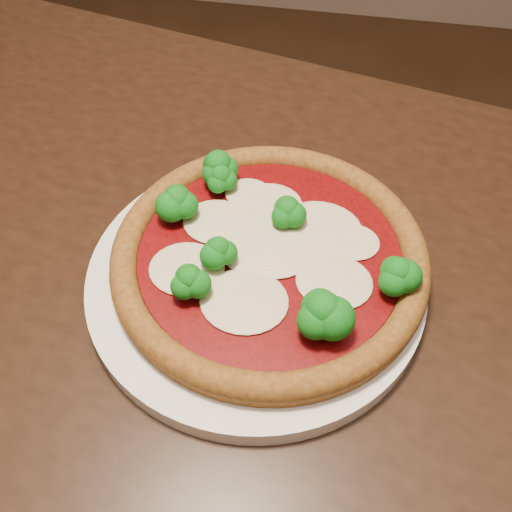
# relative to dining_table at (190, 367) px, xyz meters

# --- Properties ---
(dining_table) EXTENTS (1.44, 1.09, 0.75)m
(dining_table) POSITION_rel_dining_table_xyz_m (0.00, 0.00, 0.00)
(dining_table) COLOR black
(dining_table) RESTS_ON floor
(plate) EXTENTS (0.30, 0.30, 0.02)m
(plate) POSITION_rel_dining_table_xyz_m (0.06, 0.04, 0.10)
(plate) COLOR silver
(plate) RESTS_ON dining_table
(pizza) EXTENTS (0.28, 0.28, 0.06)m
(pizza) POSITION_rel_dining_table_xyz_m (0.07, 0.06, 0.13)
(pizza) COLOR brown
(pizza) RESTS_ON plate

